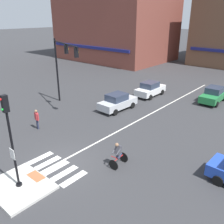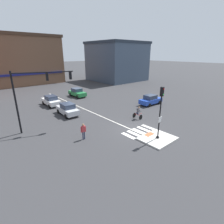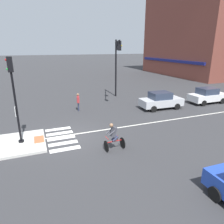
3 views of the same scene
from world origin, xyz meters
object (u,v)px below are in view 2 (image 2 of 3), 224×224
object	(u,v)px
car_silver_westbound_far	(68,109)
pedestrian_at_curb_left	(83,130)
car_blue_cross_right	(151,100)
cyclist	(138,112)
car_green_eastbound_distant	(77,92)
traffic_light_mast	(35,90)
car_white_westbound_distant	(51,101)
signal_pole	(160,109)

from	to	relation	value
car_silver_westbound_far	pedestrian_at_curb_left	bearing A→B (deg)	-105.87
car_blue_cross_right	cyclist	bearing A→B (deg)	-155.61
car_green_eastbound_distant	car_silver_westbound_far	bearing A→B (deg)	-127.09
traffic_light_mast	car_white_westbound_distant	world-z (taller)	traffic_light_mast
traffic_light_mast	cyclist	size ratio (longest dim) A/B	3.89
car_blue_cross_right	pedestrian_at_curb_left	bearing A→B (deg)	-167.92
traffic_light_mast	pedestrian_at_curb_left	xyz separation A→B (m)	(2.54, -4.93, -3.61)
traffic_light_mast	car_blue_cross_right	xyz separation A→B (m)	(17.38, -1.76, -3.78)
car_white_westbound_distant	cyclist	distance (m)	14.54
traffic_light_mast	car_silver_westbound_far	distance (m)	6.59
car_silver_westbound_far	car_white_westbound_distant	bearing A→B (deg)	89.52
cyclist	car_blue_cross_right	bearing A→B (deg)	24.39
pedestrian_at_curb_left	car_silver_westbound_far	bearing A→B (deg)	74.13
signal_pole	pedestrian_at_curb_left	xyz separation A→B (m)	(-5.55, 4.81, -2.23)
pedestrian_at_curb_left	signal_pole	bearing A→B (deg)	-40.91
car_silver_westbound_far	car_blue_cross_right	bearing A→B (deg)	-19.24
signal_pole	cyclist	bearing A→B (deg)	61.17
traffic_light_mast	pedestrian_at_curb_left	bearing A→B (deg)	-62.78
car_silver_westbound_far	traffic_light_mast	bearing A→B (deg)	-150.39
car_blue_cross_right	car_white_westbound_distant	xyz separation A→B (m)	(-12.63, 10.24, 0.00)
car_green_eastbound_distant	cyclist	xyz separation A→B (m)	(-0.14, -15.72, 0.06)
car_blue_cross_right	pedestrian_at_curb_left	world-z (taller)	pedestrian_at_curb_left
car_blue_cross_right	car_green_eastbound_distant	bearing A→B (deg)	116.56
cyclist	pedestrian_at_curb_left	xyz separation A→B (m)	(-8.32, -0.22, 0.11)
car_silver_westbound_far	car_white_westbound_distant	distance (m)	5.81
cyclist	pedestrian_at_curb_left	size ratio (longest dim) A/B	1.01
car_blue_cross_right	car_silver_westbound_far	bearing A→B (deg)	160.76
car_green_eastbound_distant	pedestrian_at_curb_left	xyz separation A→B (m)	(-8.46, -15.94, 0.17)
cyclist	car_silver_westbound_far	bearing A→B (deg)	129.83
cyclist	pedestrian_at_curb_left	bearing A→B (deg)	-178.50
signal_pole	car_green_eastbound_distant	distance (m)	21.09
car_silver_westbound_far	pedestrian_at_curb_left	world-z (taller)	pedestrian_at_curb_left
car_blue_cross_right	car_white_westbound_distant	distance (m)	16.26
car_blue_cross_right	car_white_westbound_distant	bearing A→B (deg)	140.98
car_blue_cross_right	cyclist	size ratio (longest dim) A/B	2.47
car_silver_westbound_far	car_blue_cross_right	xyz separation A→B (m)	(12.68, -4.43, 0.00)
car_silver_westbound_far	car_white_westbound_distant	size ratio (longest dim) A/B	1.01
traffic_light_mast	car_green_eastbound_distant	xyz separation A→B (m)	(11.00, 11.01, -3.78)
car_silver_westbound_far	pedestrian_at_curb_left	distance (m)	7.91
signal_pole	pedestrian_at_curb_left	size ratio (longest dim) A/B	3.05
car_silver_westbound_far	car_green_eastbound_distant	size ratio (longest dim) A/B	1.00
car_blue_cross_right	cyclist	world-z (taller)	cyclist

